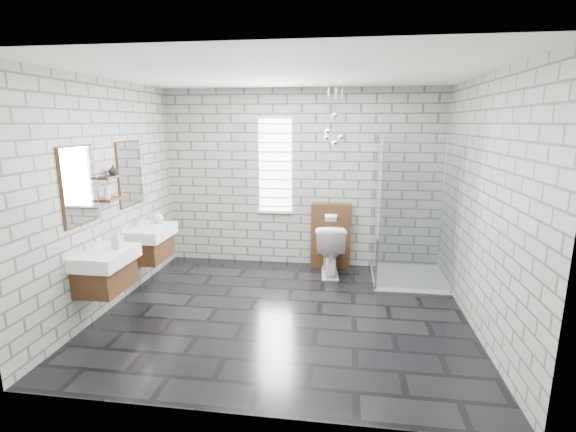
% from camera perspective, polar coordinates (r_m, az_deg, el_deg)
% --- Properties ---
extents(floor, '(4.20, 3.60, 0.02)m').
position_cam_1_polar(floor, '(5.07, -0.56, -13.13)').
color(floor, black).
rests_on(floor, ground).
extents(ceiling, '(4.20, 3.60, 0.02)m').
position_cam_1_polar(ceiling, '(4.59, -0.64, 19.08)').
color(ceiling, white).
rests_on(ceiling, wall_back).
extents(wall_back, '(4.20, 0.02, 2.70)m').
position_cam_1_polar(wall_back, '(6.42, 1.82, 5.08)').
color(wall_back, '#9F9F9A').
rests_on(wall_back, floor).
extents(wall_front, '(4.20, 0.02, 2.70)m').
position_cam_1_polar(wall_front, '(2.92, -5.94, -4.28)').
color(wall_front, '#9F9F9A').
rests_on(wall_front, floor).
extents(wall_left, '(0.02, 3.60, 2.70)m').
position_cam_1_polar(wall_left, '(5.38, -23.46, 2.56)').
color(wall_left, '#9F9F9A').
rests_on(wall_left, floor).
extents(wall_right, '(0.02, 3.60, 2.70)m').
position_cam_1_polar(wall_right, '(4.81, 25.11, 1.32)').
color(wall_right, '#9F9F9A').
rests_on(wall_right, floor).
extents(vanity_left, '(0.47, 0.70, 1.57)m').
position_cam_1_polar(vanity_left, '(4.96, -24.04, -5.34)').
color(vanity_left, '#482B16').
rests_on(vanity_left, wall_left).
extents(vanity_right, '(0.47, 0.70, 1.57)m').
position_cam_1_polar(vanity_right, '(5.84, -18.63, -2.28)').
color(vanity_right, '#482B16').
rests_on(vanity_right, wall_left).
extents(shelf_lower, '(0.14, 0.30, 0.03)m').
position_cam_1_polar(shelf_lower, '(5.30, -22.97, 2.13)').
color(shelf_lower, '#482B16').
rests_on(shelf_lower, wall_left).
extents(shelf_upper, '(0.14, 0.30, 0.03)m').
position_cam_1_polar(shelf_upper, '(5.26, -23.21, 4.92)').
color(shelf_upper, '#482B16').
rests_on(shelf_upper, wall_left).
extents(window, '(0.56, 0.05, 1.48)m').
position_cam_1_polar(window, '(6.42, -1.77, 6.88)').
color(window, white).
rests_on(window, wall_back).
extents(cistern_panel, '(0.60, 0.20, 1.00)m').
position_cam_1_polar(cistern_panel, '(6.45, 5.88, -2.66)').
color(cistern_panel, '#482B16').
rests_on(cistern_panel, floor).
extents(flush_plate, '(0.18, 0.01, 0.12)m').
position_cam_1_polar(flush_plate, '(6.27, 5.90, -0.27)').
color(flush_plate, silver).
rests_on(flush_plate, cistern_panel).
extents(shower_enclosure, '(1.00, 1.00, 2.03)m').
position_cam_1_polar(shower_enclosure, '(6.00, 15.53, -4.20)').
color(shower_enclosure, white).
rests_on(shower_enclosure, floor).
extents(pendant_cluster, '(0.28, 0.26, 0.81)m').
position_cam_1_polar(pendant_cluster, '(5.88, 6.21, 11.40)').
color(pendant_cluster, silver).
rests_on(pendant_cluster, ceiling).
extents(toilet, '(0.48, 0.78, 0.77)m').
position_cam_1_polar(toilet, '(6.18, 5.74, -4.47)').
color(toilet, white).
rests_on(toilet, floor).
extents(soap_bottle_a, '(0.11, 0.11, 0.21)m').
position_cam_1_polar(soap_bottle_a, '(4.91, -22.33, -2.92)').
color(soap_bottle_a, '#B2B2B2').
rests_on(soap_bottle_a, vanity_left).
extents(soap_bottle_b, '(0.16, 0.16, 0.17)m').
position_cam_1_polar(soap_bottle_b, '(5.99, -17.30, -0.07)').
color(soap_bottle_b, '#B2B2B2').
rests_on(soap_bottle_b, vanity_right).
extents(soap_bottle_c, '(0.09, 0.09, 0.19)m').
position_cam_1_polar(soap_bottle_c, '(5.19, -23.54, 3.09)').
color(soap_bottle_c, '#B2B2B2').
rests_on(soap_bottle_c, shelf_lower).
extents(vase, '(0.15, 0.15, 0.12)m').
position_cam_1_polar(vase, '(5.31, -22.81, 5.82)').
color(vase, '#B2B2B2').
rests_on(vase, shelf_upper).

